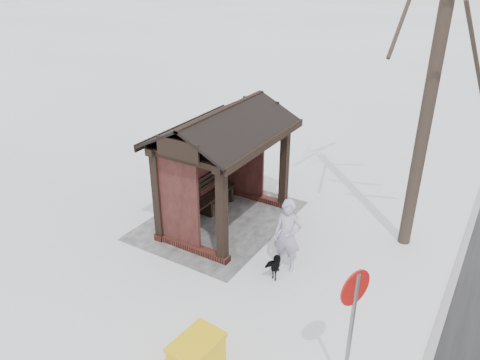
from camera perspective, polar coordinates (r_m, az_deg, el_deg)
name	(u,v)px	position (r m, az deg, el deg)	size (l,w,h in m)	color
ground	(226,222)	(12.27, -1.75, -5.14)	(120.00, 120.00, 0.00)	white
kerb	(449,294)	(10.81, 24.15, -12.53)	(120.00, 0.15, 0.06)	gray
trampled_patch	(219,220)	(12.36, -2.53, -4.86)	(4.20, 3.20, 0.02)	gray
bus_shelter	(219,144)	(11.39, -2.57, 4.45)	(3.60, 2.40, 3.09)	#381814
pedestrian	(287,236)	(10.19, 5.81, -6.76)	(0.62, 0.41, 1.69)	#A39BB6
dog	(273,264)	(10.29, 4.08, -10.21)	(0.29, 0.64, 0.54)	black
grit_bin	(197,356)	(8.26, -5.28, -20.58)	(0.94, 0.68, 0.68)	gold
road_sign	(353,307)	(7.29, 13.60, -14.77)	(0.55, 0.25, 2.30)	slate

